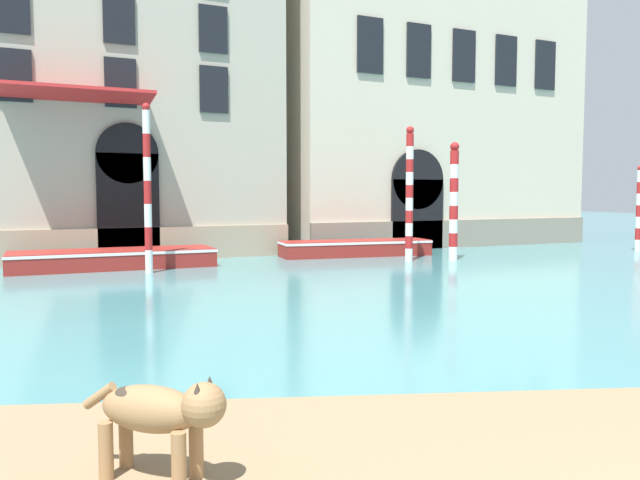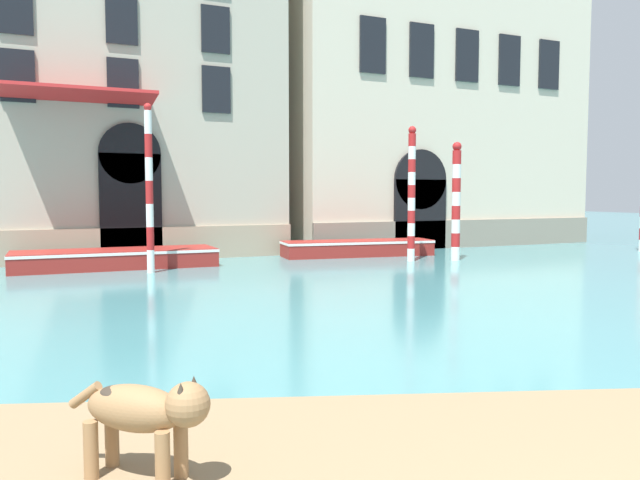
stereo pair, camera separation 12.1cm
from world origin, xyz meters
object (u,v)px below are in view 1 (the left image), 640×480
boat_moored_near_palazzo (114,258)px  mooring_pole_4 (148,188)px  mooring_pole_3 (454,201)px  mooring_pole_0 (409,194)px  boat_moored_far (355,248)px  mooring_pole_1 (639,208)px  dog_on_deck (161,412)px

boat_moored_near_palazzo → mooring_pole_4: 2.70m
mooring_pole_3 → mooring_pole_0: bearing=164.9°
mooring_pole_0 → mooring_pole_4: bearing=177.1°
mooring_pole_4 → boat_moored_far: bearing=13.8°
mooring_pole_0 → mooring_pole_4: size_ratio=0.94×
boat_moored_far → mooring_pole_1: 11.03m
dog_on_deck → mooring_pole_4: bearing=124.2°
mooring_pole_0 → mooring_pole_1: size_ratio=1.34×
mooring_pole_0 → boat_moored_far: bearing=109.1°
mooring_pole_1 → dog_on_deck: bearing=-147.6°
mooring_pole_0 → mooring_pole_1: mooring_pole_0 is taller
mooring_pole_3 → mooring_pole_4: bearing=175.2°
boat_moored_near_palazzo → boat_moored_far: (8.12, 0.20, 0.00)m
mooring_pole_0 → mooring_pole_3: size_ratio=1.12×
mooring_pole_4 → mooring_pole_0: bearing=-2.9°
dog_on_deck → mooring_pole_3: (11.84, 13.10, 1.00)m
boat_moored_near_palazzo → mooring_pole_0: size_ratio=1.34×
boat_moored_near_palazzo → mooring_pole_3: 10.74m
boat_moored_far → mooring_pole_4: (-7.38, -1.81, 2.04)m
dog_on_deck → boat_moored_near_palazzo: dog_on_deck is taller
dog_on_deck → mooring_pole_1: mooring_pole_1 is taller
boat_moored_far → mooring_pole_0: 3.02m
dog_on_deck → mooring_pole_0: size_ratio=0.17×
boat_moored_far → mooring_pole_4: size_ratio=1.18×
dog_on_deck → mooring_pole_1: size_ratio=0.22×
dog_on_deck → boat_moored_near_palazzo: 15.60m
boat_moored_near_palazzo → boat_moored_far: bearing=2.4°
boat_moored_far → mooring_pole_4: bearing=-158.7°
boat_moored_far → dog_on_deck: bearing=-114.0°
boat_moored_far → mooring_pole_0: mooring_pole_0 is taller
dog_on_deck → mooring_pole_3: bearing=91.2°
mooring_pole_0 → mooring_pole_1: bearing=-3.9°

